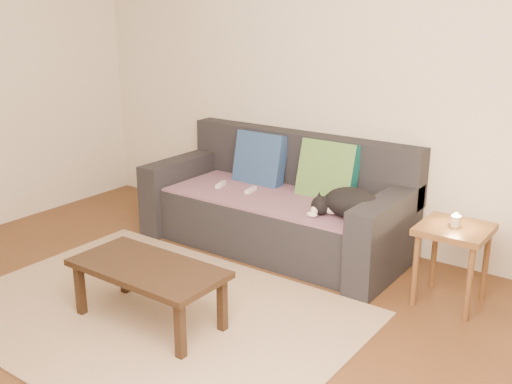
% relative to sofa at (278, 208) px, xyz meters
% --- Properties ---
extents(ground, '(4.50, 4.50, 0.00)m').
position_rel_sofa_xyz_m(ground, '(0.00, -1.57, -0.31)').
color(ground, brown).
rests_on(ground, ground).
extents(back_wall, '(4.50, 0.04, 2.60)m').
position_rel_sofa_xyz_m(back_wall, '(0.00, 0.43, 0.99)').
color(back_wall, beige).
rests_on(back_wall, ground).
extents(sofa, '(2.10, 0.94, 0.87)m').
position_rel_sofa_xyz_m(sofa, '(0.00, 0.00, 0.00)').
color(sofa, '#232328').
rests_on(sofa, ground).
extents(throw_blanket, '(1.66, 0.74, 0.02)m').
position_rel_sofa_xyz_m(throw_blanket, '(0.00, -0.09, 0.12)').
color(throw_blanket, '#3F284C').
rests_on(throw_blanket, sofa).
extents(cushion_navy, '(0.45, 0.20, 0.46)m').
position_rel_sofa_xyz_m(cushion_navy, '(-0.30, 0.17, 0.32)').
color(cushion_navy, navy).
rests_on(cushion_navy, throw_blanket).
extents(cushion_green, '(0.47, 0.23, 0.48)m').
position_rel_sofa_xyz_m(cushion_green, '(0.34, 0.17, 0.32)').
color(cushion_green, '#0C504E').
rests_on(cushion_green, throw_blanket).
extents(cat, '(0.50, 0.37, 0.21)m').
position_rel_sofa_xyz_m(cat, '(0.71, -0.18, 0.23)').
color(cat, black).
rests_on(cat, throw_blanket).
extents(wii_remote_a, '(0.08, 0.15, 0.03)m').
position_rel_sofa_xyz_m(wii_remote_a, '(-0.48, -0.13, 0.15)').
color(wii_remote_a, white).
rests_on(wii_remote_a, throw_blanket).
extents(wii_remote_b, '(0.06, 0.15, 0.03)m').
position_rel_sofa_xyz_m(wii_remote_b, '(-0.19, -0.11, 0.15)').
color(wii_remote_b, white).
rests_on(wii_remote_b, throw_blanket).
extents(side_table, '(0.43, 0.43, 0.53)m').
position_rel_sofa_xyz_m(side_table, '(1.46, -0.18, 0.13)').
color(side_table, brown).
rests_on(side_table, ground).
extents(candle, '(0.06, 0.06, 0.09)m').
position_rel_sofa_xyz_m(candle, '(1.46, -0.18, 0.26)').
color(candle, beige).
rests_on(candle, side_table).
extents(rug, '(2.50, 1.80, 0.01)m').
position_rel_sofa_xyz_m(rug, '(0.00, -1.42, -0.30)').
color(rug, '#9E8A6C').
rests_on(rug, ground).
extents(coffee_table, '(0.96, 0.48, 0.38)m').
position_rel_sofa_xyz_m(coffee_table, '(0.07, -1.50, 0.02)').
color(coffee_table, black).
rests_on(coffee_table, rug).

